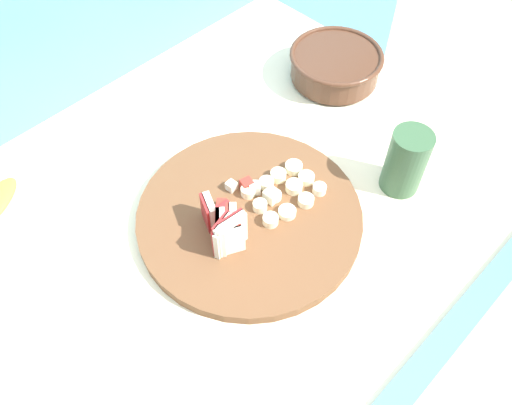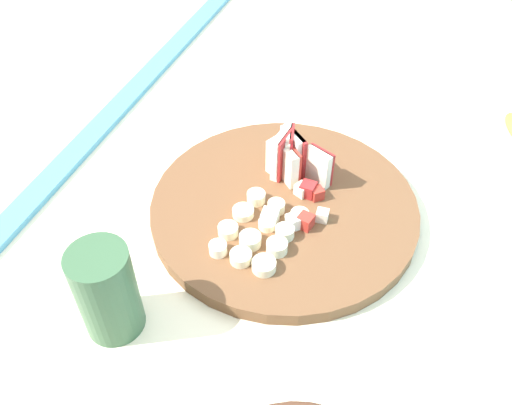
# 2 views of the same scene
# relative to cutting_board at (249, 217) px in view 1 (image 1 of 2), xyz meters

# --- Properties ---
(ground) EXTENTS (10.00, 10.00, 0.00)m
(ground) POSITION_rel_cutting_board_xyz_m (-0.07, 0.04, -0.93)
(ground) COLOR #B2ADA3
(tiled_countertop) EXTENTS (1.12, 0.80, 0.93)m
(tiled_countertop) POSITION_rel_cutting_board_xyz_m (-0.07, 0.04, -0.47)
(tiled_countertop) COLOR beige
(tiled_countertop) RESTS_ON ground
(tile_backsplash) EXTENTS (2.40, 0.04, 1.51)m
(tile_backsplash) POSITION_rel_cutting_board_xyz_m (-0.07, 0.46, -0.18)
(tile_backsplash) COLOR #4C8EB2
(tile_backsplash) RESTS_ON ground
(cutting_board) EXTENTS (0.36, 0.36, 0.02)m
(cutting_board) POSITION_rel_cutting_board_xyz_m (0.00, 0.00, 0.00)
(cutting_board) COLOR brown
(cutting_board) RESTS_ON tiled_countertop
(apple_wedge_fan) EXTENTS (0.07, 0.10, 0.07)m
(apple_wedge_fan) POSITION_rel_cutting_board_xyz_m (-0.06, -0.01, 0.04)
(apple_wedge_fan) COLOR #B22D23
(apple_wedge_fan) RESTS_ON cutting_board
(apple_dice_pile) EXTENTS (0.09, 0.08, 0.02)m
(apple_dice_pile) POSITION_rel_cutting_board_xyz_m (0.01, 0.02, 0.02)
(apple_dice_pile) COLOR white
(apple_dice_pile) RESTS_ON cutting_board
(banana_slice_rows) EXTENTS (0.13, 0.10, 0.02)m
(banana_slice_rows) POSITION_rel_cutting_board_xyz_m (0.07, -0.01, 0.02)
(banana_slice_rows) COLOR beige
(banana_slice_rows) RESTS_ON cutting_board
(ceramic_bowl) EXTENTS (0.18, 0.18, 0.06)m
(ceramic_bowl) POSITION_rel_cutting_board_xyz_m (0.37, 0.13, 0.03)
(ceramic_bowl) COLOR #4C2D1E
(ceramic_bowl) RESTS_ON tiled_countertop
(small_jar) EXTENTS (0.07, 0.07, 0.12)m
(small_jar) POSITION_rel_cutting_board_xyz_m (0.23, -0.13, 0.05)
(small_jar) COLOR #335638
(small_jar) RESTS_ON tiled_countertop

